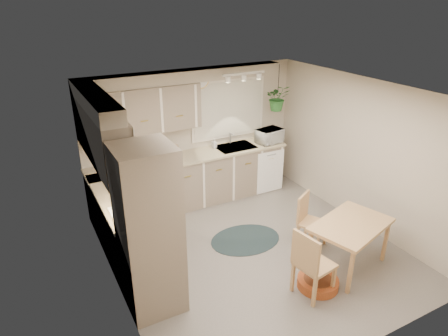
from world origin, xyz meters
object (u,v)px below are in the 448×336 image
Objects in this scene: microwave at (269,134)px; dining_table at (348,245)px; chair_left at (315,262)px; pet_bed at (318,283)px; chair_back at (313,222)px; braided_rug at (245,239)px.

dining_table is at bearing -110.13° from microwave.
pet_bed is at bearing 100.85° from chair_left.
chair_left is at bearing -159.90° from pet_bed.
microwave is (1.07, 2.79, 1.04)m from pet_bed.
chair_back is 1.01m from pet_bed.
braided_rug is 1.41m from pet_bed.
dining_table is 2.05× the size of pet_bed.
microwave is at bearing 80.94° from dining_table.
pet_bed is 1.12× the size of microwave.
braided_rug is 2.32× the size of microwave.
microwave reaches higher than dining_table.
chair_left is 0.84× the size of braided_rug.
dining_table reaches higher than pet_bed.
chair_left reaches higher than braided_rug.
dining_table is 0.82m from chair_left.
chair_left is at bearing -124.07° from microwave.
chair_left reaches higher than chair_back.
dining_table is 1.57m from braided_rug.
chair_left is at bearing 22.63° from chair_back.
dining_table is 0.99× the size of braided_rug.
dining_table is at bearing 72.29° from chair_back.
chair_left is 1.13× the size of chair_back.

